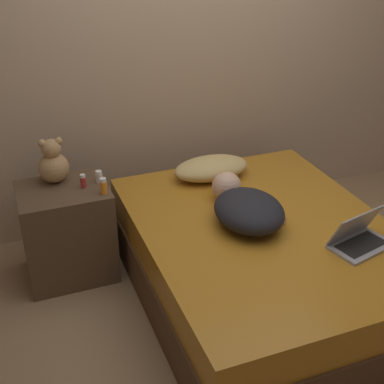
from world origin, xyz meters
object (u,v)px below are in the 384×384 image
Objects in this scene: pillow at (211,168)px; teddy_bear at (53,163)px; laptop at (359,238)px; bottle_orange at (103,186)px; bottle_white at (99,177)px; person_lying at (246,207)px; bottle_red at (83,181)px.

pillow is 1.81× the size of teddy_bear.
pillow is 1.13m from laptop.
bottle_orange is 0.16m from bottle_white.
person_lying is at bearing -29.09° from bottle_orange.
bottle_orange is at bearing -167.52° from pillow.
person_lying is 8.56× the size of bottle_white.
person_lying is 1.22m from teddy_bear.
person_lying is 0.94m from bottle_white.
bottle_orange is (-1.21, 0.88, 0.12)m from laptop.
bottle_orange is (-0.78, -0.17, 0.09)m from pillow.
bottle_white reaches higher than person_lying.
bottle_orange reaches higher than pillow.
laptop reaches higher than bottle_white.
bottle_red is at bearing 129.03° from bottle_orange.
teddy_bear is at bearing 156.56° from bottle_white.
teddy_bear is at bearing 136.20° from bottle_red.
pillow is at bearing 12.48° from bottle_orange.
laptop and bottle_red have the same top height.
laptop is 3.77× the size of bottle_orange.
bottle_orange is at bearing -46.88° from teddy_bear.
teddy_bear is 0.29m from bottle_white.
teddy_bear is 3.37× the size of bottle_red.
bottle_red reaches higher than bottle_white.
bottle_red is at bearing 147.87° from person_lying.
bottle_orange reaches higher than bottle_red.
teddy_bear is 2.89× the size of bottle_orange.
teddy_bear reaches higher than bottle_white.
laptop is (0.43, -1.05, -0.03)m from pillow.
bottle_red reaches higher than person_lying.
bottle_red is (-0.88, -0.05, 0.09)m from pillow.
person_lying is at bearing -32.43° from bottle_red.
bottle_orange is (0.25, -0.27, -0.08)m from teddy_bear.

